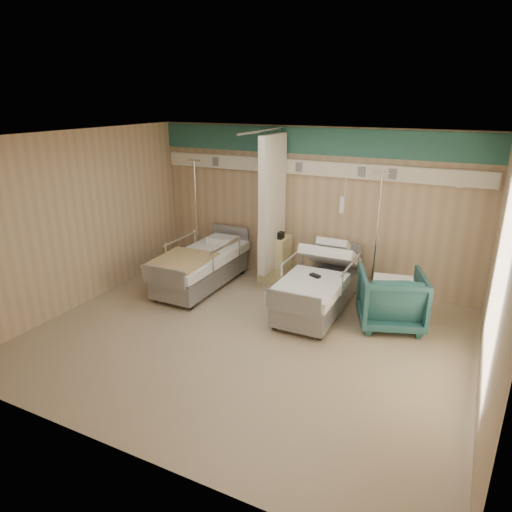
# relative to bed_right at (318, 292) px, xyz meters

# --- Properties ---
(ground) EXTENTS (6.00, 5.00, 0.00)m
(ground) POSITION_rel_bed_right_xyz_m (-0.60, -1.30, -0.32)
(ground) COLOR gray
(ground) RESTS_ON ground
(room_walls) EXTENTS (6.04, 5.04, 2.82)m
(room_walls) POSITION_rel_bed_right_xyz_m (-0.63, -1.05, 1.55)
(room_walls) COLOR tan
(room_walls) RESTS_ON ground
(bed_right) EXTENTS (1.00, 2.16, 0.63)m
(bed_right) POSITION_rel_bed_right_xyz_m (0.00, 0.00, 0.00)
(bed_right) COLOR white
(bed_right) RESTS_ON ground
(bed_left) EXTENTS (1.00, 2.16, 0.63)m
(bed_left) POSITION_rel_bed_right_xyz_m (-2.20, 0.00, 0.00)
(bed_left) COLOR white
(bed_left) RESTS_ON ground
(bedside_cabinet) EXTENTS (0.50, 0.48, 0.85)m
(bedside_cabinet) POSITION_rel_bed_right_xyz_m (-1.15, 0.90, 0.11)
(bedside_cabinet) COLOR beige
(bedside_cabinet) RESTS_ON ground
(visitor_armchair) EXTENTS (1.18, 1.20, 0.86)m
(visitor_armchair) POSITION_rel_bed_right_xyz_m (1.14, 0.01, 0.11)
(visitor_armchair) COLOR #215153
(visitor_armchair) RESTS_ON ground
(waffle_blanket) EXTENTS (0.65, 0.60, 0.06)m
(waffle_blanket) POSITION_rel_bed_right_xyz_m (1.15, -0.02, 0.57)
(waffle_blanket) COLOR white
(waffle_blanket) RESTS_ON visitor_armchair
(iv_stand_right) EXTENTS (0.38, 0.38, 2.14)m
(iv_stand_right) POSITION_rel_bed_right_xyz_m (0.67, 0.92, 0.12)
(iv_stand_right) COLOR silver
(iv_stand_right) RESTS_ON ground
(iv_stand_left) EXTENTS (0.39, 0.39, 2.16)m
(iv_stand_left) POSITION_rel_bed_right_xyz_m (-2.81, 0.83, 0.13)
(iv_stand_left) COLOR silver
(iv_stand_left) RESTS_ON ground
(call_remote) EXTENTS (0.19, 0.14, 0.04)m
(call_remote) POSITION_rel_bed_right_xyz_m (-0.01, -0.14, 0.33)
(call_remote) COLOR black
(call_remote) RESTS_ON bed_right
(tan_blanket) EXTENTS (0.95, 1.17, 0.04)m
(tan_blanket) POSITION_rel_bed_right_xyz_m (-2.27, -0.46, 0.33)
(tan_blanket) COLOR tan
(tan_blanket) RESTS_ON bed_left
(toiletry_bag) EXTENTS (0.23, 0.14, 0.12)m
(toiletry_bag) POSITION_rel_bed_right_xyz_m (-1.07, 0.81, 0.60)
(toiletry_bag) COLOR black
(toiletry_bag) RESTS_ON bedside_cabinet
(white_cup) EXTENTS (0.10, 0.10, 0.12)m
(white_cup) POSITION_rel_bed_right_xyz_m (-1.30, 1.05, 0.59)
(white_cup) COLOR white
(white_cup) RESTS_ON bedside_cabinet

